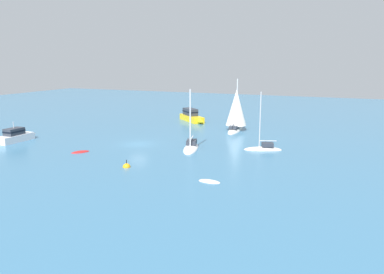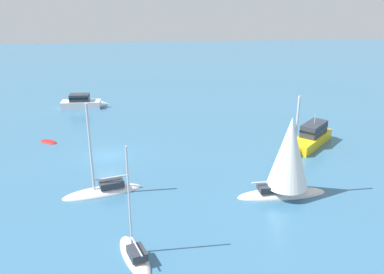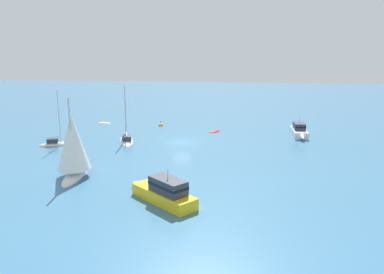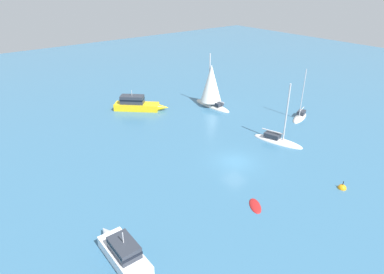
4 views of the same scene
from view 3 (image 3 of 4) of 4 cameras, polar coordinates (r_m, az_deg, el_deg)
ground_plane at (r=56.62m, az=-1.42°, el=-0.72°), size 160.00×160.00×0.00m
sailboat at (r=57.70m, az=-9.24°, el=-0.45°), size 6.80×3.54×8.35m
ketch at (r=43.69m, az=-16.43°, el=-1.50°), size 7.59×3.55×8.99m
yacht at (r=57.91m, az=-18.56°, el=-0.97°), size 2.98×5.07×7.98m
motor_cruiser at (r=61.94m, az=14.93°, el=0.84°), size 6.53×1.98×2.90m
tender at (r=63.00m, az=3.18°, el=0.76°), size 2.46×2.14×0.40m
motor_cruiser_1 at (r=36.19m, az=-4.11°, el=-7.71°), size 6.99×7.36×3.24m
rib at (r=70.80m, az=-12.31°, el=1.91°), size 1.08×2.24×0.38m
channel_buoy at (r=67.29m, az=-4.43°, el=1.58°), size 0.85×0.85×1.26m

